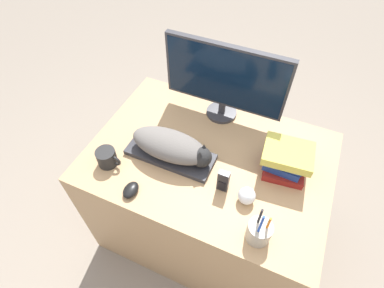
{
  "coord_description": "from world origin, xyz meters",
  "views": [
    {
      "loc": [
        0.28,
        -0.43,
        1.88
      ],
      "look_at": [
        -0.08,
        0.38,
        0.82
      ],
      "focal_mm": 28.0,
      "sensor_mm": 36.0,
      "label": 1
    }
  ],
  "objects": [
    {
      "name": "cat",
      "position": [
        -0.15,
        0.32,
        0.84
      ],
      "size": [
        0.39,
        0.17,
        0.11
      ],
      "color": "#66605B",
      "rests_on": "keyboard"
    },
    {
      "name": "keyboard",
      "position": [
        -0.17,
        0.32,
        0.78
      ],
      "size": [
        0.41,
        0.16,
        0.02
      ],
      "color": "#2D2D33",
      "rests_on": "desk"
    },
    {
      "name": "pen_cup",
      "position": [
        0.32,
        0.1,
        0.81
      ],
      "size": [
        0.09,
        0.09,
        0.2
      ],
      "color": "#B2A893",
      "rests_on": "desk"
    },
    {
      "name": "baseball",
      "position": [
        0.23,
        0.24,
        0.8
      ],
      "size": [
        0.07,
        0.07,
        0.07
      ],
      "color": "silver",
      "rests_on": "desk"
    },
    {
      "name": "phone",
      "position": [
        0.12,
        0.25,
        0.82
      ],
      "size": [
        0.05,
        0.03,
        0.12
      ],
      "color": "black",
      "rests_on": "desk"
    },
    {
      "name": "computer_mouse",
      "position": [
        -0.23,
        0.08,
        0.78
      ],
      "size": [
        0.06,
        0.09,
        0.03
      ],
      "color": "black",
      "rests_on": "desk"
    },
    {
      "name": "monitor",
      "position": [
        -0.05,
        0.68,
        0.99
      ],
      "size": [
        0.6,
        0.16,
        0.41
      ],
      "color": "#333338",
      "rests_on": "desk"
    },
    {
      "name": "coffee_mug",
      "position": [
        -0.41,
        0.17,
        0.8
      ],
      "size": [
        0.12,
        0.09,
        0.08
      ],
      "color": "black",
      "rests_on": "desk"
    },
    {
      "name": "desk",
      "position": [
        0.0,
        0.4,
        0.38
      ],
      "size": [
        1.13,
        0.8,
        0.76
      ],
      "color": "tan",
      "rests_on": "ground_plane"
    },
    {
      "name": "book_stack",
      "position": [
        0.33,
        0.45,
        0.84
      ],
      "size": [
        0.22,
        0.19,
        0.14
      ],
      "color": "maroon",
      "rests_on": "desk"
    },
    {
      "name": "ground_plane",
      "position": [
        0.0,
        0.0,
        0.0
      ],
      "size": [
        12.0,
        12.0,
        0.0
      ],
      "primitive_type": "plane",
      "color": "gray"
    }
  ]
}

